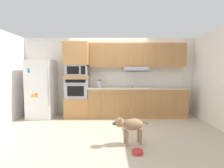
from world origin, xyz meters
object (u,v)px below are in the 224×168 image
built_in_oven (77,88)px  dog (129,125)px  electric_kettle (99,84)px  dog_food_bowl (137,152)px  refrigerator (41,89)px  screwdriver (132,87)px  microwave (76,70)px

built_in_oven → dog: bearing=-55.0°
electric_kettle → dog_food_bowl: electric_kettle is taller
refrigerator → screwdriver: 2.81m
built_in_oven → screwdriver: built_in_oven is taller
microwave → screwdriver: 1.80m
built_in_oven → screwdriver: size_ratio=4.83×
screwdriver → refrigerator: bearing=179.9°
refrigerator → dog: 3.25m
refrigerator → electric_kettle: 1.79m
electric_kettle → microwave: bearing=176.1°
electric_kettle → dog: 2.23m
built_in_oven → microwave: bearing=-0.8°
screwdriver → dog: size_ratio=0.20×
microwave → dog: size_ratio=0.87×
refrigerator → dog: refrigerator is taller
microwave → refrigerator: bearing=-176.5°
refrigerator → dog_food_bowl: refrigerator is taller
microwave → dog_food_bowl: microwave is taller
screwdriver → dog: bearing=-98.2°
refrigerator → dog_food_bowl: (2.62, -2.37, -0.85)m
refrigerator → electric_kettle: refrigerator is taller
microwave → electric_kettle: 0.82m
microwave → built_in_oven: bearing=179.2°
refrigerator → electric_kettle: bearing=0.7°
refrigerator → screwdriver: size_ratio=12.15×
built_in_oven → screwdriver: bearing=-2.4°
electric_kettle → dog: size_ratio=0.32×
screwdriver → electric_kettle: (-1.03, 0.02, 0.10)m
electric_kettle → built_in_oven: bearing=176.1°
refrigerator → microwave: refrigerator is taller
dog → refrigerator: bearing=-53.4°
refrigerator → dog: (2.53, -1.98, -0.49)m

